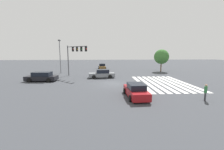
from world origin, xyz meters
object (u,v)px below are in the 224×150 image
(car_1, at_px, (136,91))
(street_light_pole_a, at_px, (60,53))
(car_2, at_px, (102,74))
(car_0, at_px, (42,77))
(traffic_signal_mast, at_px, (75,53))
(car_3, at_px, (102,67))
(tree_corner_a, at_px, (161,57))
(pedestrian, at_px, (206,92))

(car_1, relative_size, street_light_pole_a, 0.64)
(car_2, bearing_deg, car_0, 11.05)
(car_1, bearing_deg, traffic_signal_mast, 29.71)
(car_1, distance_m, car_3, 26.58)
(car_0, bearing_deg, tree_corner_a, -152.37)
(car_3, distance_m, pedestrian, 29.65)
(car_1, relative_size, pedestrian, 2.84)
(car_0, bearing_deg, car_3, -116.39)
(car_0, xyz_separation_m, car_3, (16.91, -9.59, -0.04))
(car_3, xyz_separation_m, street_light_pole_a, (-7.95, 9.05, 3.71))
(traffic_signal_mast, xyz_separation_m, car_3, (12.83, -4.96, -3.80))
(traffic_signal_mast, bearing_deg, car_2, 29.64)
(car_0, xyz_separation_m, tree_corner_a, (10.83, -23.80, 2.82))
(car_1, bearing_deg, pedestrian, -106.53)
(street_light_pole_a, bearing_deg, car_3, -48.70)
(traffic_signal_mast, height_order, car_2, traffic_signal_mast)
(pedestrian, xyz_separation_m, tree_corner_a, (21.78, -4.06, 2.63))
(traffic_signal_mast, height_order, car_3, traffic_signal_mast)
(car_1, relative_size, car_3, 1.04)
(car_1, xyz_separation_m, tree_corner_a, (20.23, -10.50, 2.87))
(traffic_signal_mast, height_order, car_0, traffic_signal_mast)
(pedestrian, height_order, tree_corner_a, tree_corner_a)
(car_2, bearing_deg, street_light_pole_a, -38.96)
(car_2, height_order, street_light_pole_a, street_light_pole_a)
(traffic_signal_mast, xyz_separation_m, car_0, (-4.08, 4.63, -3.76))
(car_0, bearing_deg, car_1, 147.91)
(car_0, bearing_deg, pedestrian, 154.15)
(traffic_signal_mast, bearing_deg, car_1, -12.27)
(traffic_signal_mast, height_order, car_1, traffic_signal_mast)
(car_0, xyz_separation_m, pedestrian, (-10.95, -19.74, 0.19))
(traffic_signal_mast, relative_size, car_0, 1.19)
(traffic_signal_mast, relative_size, car_3, 1.32)
(car_1, bearing_deg, car_3, 5.01)
(car_0, relative_size, street_light_pole_a, 0.68)
(car_0, height_order, pedestrian, pedestrian)
(traffic_signal_mast, distance_m, car_2, 6.45)
(car_0, relative_size, car_2, 1.04)
(car_0, xyz_separation_m, car_1, (-9.40, -13.31, -0.05))
(traffic_signal_mast, height_order, pedestrian, traffic_signal_mast)
(traffic_signal_mast, distance_m, tree_corner_a, 20.34)
(car_1, bearing_deg, car_0, 51.72)
(car_0, height_order, street_light_pole_a, street_light_pole_a)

